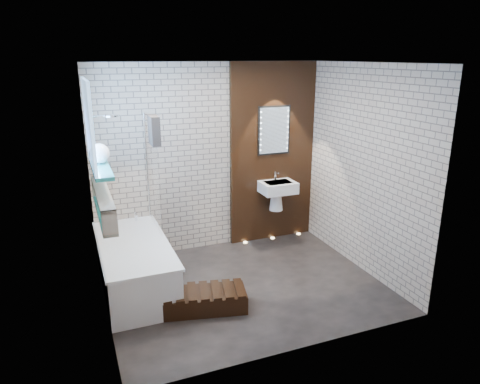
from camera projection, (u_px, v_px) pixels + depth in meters
name	position (u px, v px, depth m)	size (l,w,h in m)	color
ground	(245.00, 286.00, 5.37)	(3.20, 3.20, 0.00)	black
room_shell	(245.00, 183.00, 4.98)	(3.24, 3.20, 2.60)	tan
walnut_panel	(272.00, 154.00, 6.45)	(1.30, 0.06, 2.60)	black
clerestory_window	(91.00, 134.00, 4.57)	(0.18, 1.00, 0.94)	#7FADE0
display_niche	(103.00, 203.00, 4.61)	(0.14, 1.30, 0.26)	teal
bathtub	(135.00, 265.00, 5.25)	(0.79, 1.74, 0.70)	white
bath_screen	(153.00, 173.00, 5.48)	(0.01, 0.78, 1.40)	white
towel	(154.00, 130.00, 5.07)	(0.10, 0.25, 0.33)	black
shower_head	(111.00, 116.00, 5.17)	(0.18, 0.18, 0.02)	silver
washbasin	(277.00, 191.00, 6.42)	(0.50, 0.36, 0.58)	white
led_mirror	(274.00, 130.00, 6.31)	(0.50, 0.02, 0.70)	black
walnut_step	(204.00, 300.00, 4.86)	(0.91, 0.41, 0.20)	black
niche_bottles	(104.00, 206.00, 4.63)	(0.06, 0.86, 0.15)	maroon
sill_vases	(100.00, 154.00, 4.79)	(0.22, 0.22, 0.22)	white
floor_uplights	(273.00, 238.00, 6.77)	(0.96, 0.06, 0.01)	#FFD899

